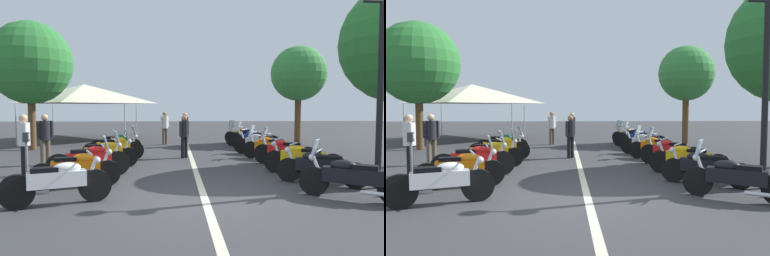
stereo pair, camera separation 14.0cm
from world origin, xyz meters
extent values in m
plane|color=#38383A|center=(0.00, 0.00, 0.00)|extent=(80.00, 80.00, 0.00)
cube|color=beige|center=(3.96, 0.00, 0.00)|extent=(16.63, 0.16, 0.01)
cylinder|color=black|center=(0.05, 2.20, 0.32)|extent=(0.36, 0.65, 0.65)
cylinder|color=black|center=(-0.46, 3.51, 0.32)|extent=(0.36, 0.65, 0.65)
cube|color=white|center=(-0.21, 2.86, 0.50)|extent=(0.64, 1.09, 0.30)
ellipsoid|color=white|center=(-0.14, 2.69, 0.70)|extent=(0.43, 0.58, 0.22)
cube|color=black|center=(-0.28, 3.06, 0.68)|extent=(0.42, 0.54, 0.12)
cylinder|color=silver|center=(0.02, 2.26, 0.62)|extent=(0.17, 0.30, 0.58)
cylinder|color=silver|center=(0.01, 2.30, 0.98)|extent=(0.59, 0.26, 0.04)
sphere|color=silver|center=(0.06, 2.16, 0.82)|extent=(0.14, 0.14, 0.14)
cylinder|color=silver|center=(-0.19, 3.31, 0.23)|extent=(0.27, 0.54, 0.08)
cylinder|color=black|center=(1.44, 2.22, 0.31)|extent=(0.31, 0.63, 0.62)
cylinder|color=black|center=(1.04, 3.59, 0.31)|extent=(0.31, 0.63, 0.62)
cube|color=orange|center=(1.24, 2.91, 0.49)|extent=(0.58, 1.12, 0.30)
ellipsoid|color=orange|center=(1.29, 2.73, 0.69)|extent=(0.40, 0.57, 0.22)
cube|color=black|center=(1.18, 3.12, 0.67)|extent=(0.39, 0.53, 0.12)
cylinder|color=silver|center=(1.43, 2.28, 0.61)|extent=(0.15, 0.30, 0.58)
cylinder|color=silver|center=(1.41, 2.32, 0.97)|extent=(0.61, 0.21, 0.04)
sphere|color=silver|center=(1.46, 2.17, 0.81)|extent=(0.14, 0.14, 0.14)
cylinder|color=silver|center=(1.29, 3.37, 0.22)|extent=(0.23, 0.55, 0.08)
cube|color=silver|center=(1.44, 2.24, 1.04)|extent=(0.38, 0.22, 0.32)
cylinder|color=black|center=(2.78, 2.19, 0.34)|extent=(0.37, 0.68, 0.67)
cylinder|color=black|center=(2.22, 3.62, 0.34)|extent=(0.37, 0.68, 0.67)
cube|color=red|center=(2.50, 2.91, 0.52)|extent=(0.68, 1.18, 0.30)
ellipsoid|color=red|center=(2.56, 2.74, 0.72)|extent=(0.43, 0.58, 0.22)
cube|color=black|center=(2.42, 3.11, 0.70)|extent=(0.42, 0.54, 0.12)
cylinder|color=silver|center=(2.75, 2.25, 0.64)|extent=(0.17, 0.30, 0.58)
cylinder|color=silver|center=(2.74, 2.29, 1.00)|extent=(0.59, 0.26, 0.04)
sphere|color=silver|center=(2.79, 2.15, 0.84)|extent=(0.14, 0.14, 0.14)
cylinder|color=silver|center=(2.50, 3.40, 0.23)|extent=(0.27, 0.54, 0.08)
cube|color=silver|center=(2.77, 2.21, 1.07)|extent=(0.38, 0.24, 0.32)
cylinder|color=black|center=(4.15, 2.08, 0.30)|extent=(0.28, 0.62, 0.61)
cylinder|color=black|center=(3.79, 3.56, 0.30)|extent=(0.28, 0.62, 0.61)
cube|color=#EAB214|center=(3.97, 2.82, 0.48)|extent=(0.55, 1.18, 0.30)
ellipsoid|color=#EAB214|center=(4.02, 2.65, 0.68)|extent=(0.38, 0.57, 0.22)
cube|color=black|center=(3.92, 3.03, 0.66)|extent=(0.37, 0.53, 0.12)
cylinder|color=silver|center=(4.14, 2.14, 0.60)|extent=(0.14, 0.30, 0.58)
cylinder|color=silver|center=(4.13, 2.18, 0.96)|extent=(0.61, 0.19, 0.04)
sphere|color=silver|center=(4.16, 2.04, 0.80)|extent=(0.14, 0.14, 0.14)
cylinder|color=silver|center=(4.04, 3.30, 0.21)|extent=(0.21, 0.55, 0.08)
cube|color=silver|center=(4.15, 2.10, 1.03)|extent=(0.38, 0.20, 0.32)
cylinder|color=black|center=(5.67, 2.05, 0.33)|extent=(0.33, 0.66, 0.65)
cylinder|color=black|center=(5.23, 3.47, 0.33)|extent=(0.33, 0.66, 0.65)
cube|color=#EAB214|center=(5.45, 2.76, 0.51)|extent=(0.60, 1.16, 0.30)
ellipsoid|color=#EAB214|center=(5.50, 2.59, 0.71)|extent=(0.40, 0.57, 0.22)
cube|color=black|center=(5.38, 2.97, 0.69)|extent=(0.39, 0.54, 0.12)
cylinder|color=silver|center=(5.65, 2.11, 0.63)|extent=(0.15, 0.30, 0.58)
cylinder|color=silver|center=(5.64, 2.15, 0.99)|extent=(0.60, 0.22, 0.04)
sphere|color=silver|center=(5.69, 2.00, 0.83)|extent=(0.14, 0.14, 0.14)
cylinder|color=silver|center=(5.49, 3.24, 0.23)|extent=(0.24, 0.55, 0.08)
cube|color=silver|center=(5.66, 2.07, 1.06)|extent=(0.38, 0.22, 0.32)
cylinder|color=black|center=(6.98, 2.24, 0.32)|extent=(0.29, 0.65, 0.64)
cylinder|color=black|center=(6.64, 3.58, 0.32)|extent=(0.29, 0.65, 0.64)
cube|color=#0C592D|center=(6.81, 2.91, 0.50)|extent=(0.53, 1.09, 0.30)
ellipsoid|color=#0C592D|center=(6.86, 2.73, 0.70)|extent=(0.38, 0.57, 0.22)
cube|color=black|center=(6.76, 3.12, 0.68)|extent=(0.37, 0.53, 0.12)
cylinder|color=silver|center=(6.97, 2.30, 0.62)|extent=(0.14, 0.30, 0.58)
cylinder|color=silver|center=(6.96, 2.34, 0.98)|extent=(0.61, 0.19, 0.04)
sphere|color=silver|center=(6.99, 2.19, 0.82)|extent=(0.14, 0.14, 0.14)
cylinder|color=silver|center=(6.88, 3.35, 0.22)|extent=(0.21, 0.55, 0.08)
cube|color=silver|center=(6.98, 2.26, 1.05)|extent=(0.38, 0.21, 0.32)
cylinder|color=black|center=(0.31, -2.36, 0.31)|extent=(0.46, 0.59, 0.62)
cube|color=black|center=(-0.10, -2.98, 0.49)|extent=(0.86, 1.10, 0.30)
ellipsoid|color=black|center=(0.00, -2.83, 0.69)|extent=(0.50, 0.58, 0.22)
cube|color=black|center=(-0.22, -3.16, 0.67)|extent=(0.48, 0.54, 0.12)
cylinder|color=silver|center=(0.28, -2.41, 0.61)|extent=(0.22, 0.28, 0.58)
cylinder|color=silver|center=(0.26, -2.44, 0.97)|extent=(0.54, 0.38, 0.04)
sphere|color=silver|center=(0.34, -2.31, 0.81)|extent=(0.14, 0.14, 0.14)
cylinder|color=silver|center=(-0.50, -3.25, 0.22)|extent=(0.37, 0.50, 0.08)
cube|color=silver|center=(0.30, -2.37, 1.04)|extent=(0.37, 0.30, 0.32)
cylinder|color=black|center=(1.67, -2.26, 0.30)|extent=(0.44, 0.58, 0.60)
cylinder|color=black|center=(0.85, -3.54, 0.30)|extent=(0.44, 0.58, 0.60)
cube|color=black|center=(1.26, -2.90, 0.48)|extent=(0.86, 1.13, 0.30)
ellipsoid|color=black|center=(1.36, -2.75, 0.68)|extent=(0.50, 0.58, 0.22)
cube|color=black|center=(1.14, -3.09, 0.66)|extent=(0.48, 0.54, 0.12)
cylinder|color=silver|center=(1.64, -2.31, 0.60)|extent=(0.21, 0.28, 0.58)
cylinder|color=silver|center=(1.62, -2.35, 0.96)|extent=(0.54, 0.37, 0.04)
sphere|color=silver|center=(1.70, -2.22, 0.80)|extent=(0.14, 0.14, 0.14)
cylinder|color=silver|center=(0.86, -3.19, 0.21)|extent=(0.36, 0.51, 0.08)
cylinder|color=black|center=(2.94, -2.28, 0.32)|extent=(0.46, 0.61, 0.64)
cylinder|color=black|center=(2.12, -3.59, 0.32)|extent=(0.46, 0.61, 0.64)
cube|color=#EAB214|center=(2.53, -2.93, 0.50)|extent=(0.86, 1.15, 0.30)
ellipsoid|color=#EAB214|center=(2.63, -2.78, 0.70)|extent=(0.50, 0.58, 0.22)
cube|color=black|center=(2.41, -3.12, 0.68)|extent=(0.48, 0.54, 0.12)
cylinder|color=silver|center=(2.91, -2.33, 0.62)|extent=(0.21, 0.28, 0.58)
cylinder|color=silver|center=(2.89, -2.36, 0.98)|extent=(0.55, 0.36, 0.04)
sphere|color=silver|center=(2.97, -2.24, 0.82)|extent=(0.14, 0.14, 0.14)
cylinder|color=silver|center=(2.13, -3.23, 0.22)|extent=(0.36, 0.51, 0.08)
cylinder|color=black|center=(4.51, -2.34, 0.33)|extent=(0.51, 0.61, 0.66)
cylinder|color=black|center=(3.63, -3.49, 0.33)|extent=(0.51, 0.61, 0.66)
cube|color=red|center=(4.07, -2.92, 0.51)|extent=(0.89, 1.04, 0.30)
ellipsoid|color=red|center=(4.18, -2.77, 0.71)|extent=(0.52, 0.57, 0.22)
cube|color=black|center=(3.94, -3.09, 0.69)|extent=(0.50, 0.54, 0.12)
cylinder|color=silver|center=(4.47, -2.39, 0.63)|extent=(0.23, 0.27, 0.58)
cylinder|color=silver|center=(4.45, -2.42, 0.99)|extent=(0.52, 0.41, 0.04)
sphere|color=silver|center=(4.54, -2.30, 0.83)|extent=(0.14, 0.14, 0.14)
cylinder|color=silver|center=(3.66, -3.15, 0.23)|extent=(0.40, 0.49, 0.08)
cube|color=silver|center=(4.50, -2.36, 1.06)|extent=(0.36, 0.32, 0.32)
cylinder|color=black|center=(5.81, -2.21, 0.31)|extent=(0.45, 0.60, 0.62)
cylinder|color=black|center=(5.06, -3.40, 0.31)|extent=(0.45, 0.60, 0.62)
cube|color=orange|center=(5.44, -2.81, 0.49)|extent=(0.81, 1.06, 0.30)
ellipsoid|color=orange|center=(5.53, -2.65, 0.69)|extent=(0.50, 0.58, 0.22)
cube|color=black|center=(5.32, -2.99, 0.67)|extent=(0.48, 0.54, 0.12)
cylinder|color=silver|center=(5.78, -2.26, 0.61)|extent=(0.21, 0.28, 0.58)
cylinder|color=silver|center=(5.76, -2.29, 0.97)|extent=(0.55, 0.36, 0.04)
sphere|color=silver|center=(5.84, -2.16, 0.81)|extent=(0.14, 0.14, 0.14)
cylinder|color=silver|center=(5.06, -3.07, 0.22)|extent=(0.36, 0.51, 0.08)
cube|color=silver|center=(5.80, -2.22, 1.04)|extent=(0.37, 0.29, 0.32)
cylinder|color=black|center=(7.06, -2.10, 0.32)|extent=(0.44, 0.63, 0.64)
cylinder|color=black|center=(6.29, -3.43, 0.32)|extent=(0.44, 0.63, 0.64)
cube|color=silver|center=(6.67, -2.77, 0.50)|extent=(0.83, 1.15, 0.30)
ellipsoid|color=silver|center=(6.77, -2.61, 0.70)|extent=(0.49, 0.58, 0.22)
cube|color=black|center=(6.56, -2.96, 0.68)|extent=(0.47, 0.55, 0.12)
cylinder|color=silver|center=(7.03, -2.16, 0.62)|extent=(0.21, 0.29, 0.58)
cylinder|color=silver|center=(7.01, -2.19, 0.98)|extent=(0.56, 0.35, 0.04)
sphere|color=silver|center=(7.09, -2.06, 0.82)|extent=(0.14, 0.14, 0.14)
cylinder|color=silver|center=(6.29, -3.07, 0.22)|extent=(0.35, 0.52, 0.08)
cylinder|color=black|center=(8.49, -2.25, 0.34)|extent=(0.45, 0.66, 0.68)
cylinder|color=black|center=(7.78, -3.57, 0.34)|extent=(0.45, 0.66, 0.68)
cube|color=navy|center=(8.14, -2.91, 0.52)|extent=(0.79, 1.14, 0.30)
ellipsoid|color=navy|center=(8.22, -2.75, 0.72)|extent=(0.48, 0.58, 0.22)
cube|color=black|center=(8.03, -3.10, 0.70)|extent=(0.46, 0.55, 0.12)
cylinder|color=silver|center=(8.47, -2.30, 0.64)|extent=(0.20, 0.29, 0.58)
cylinder|color=silver|center=(8.45, -2.34, 1.00)|extent=(0.56, 0.33, 0.04)
sphere|color=silver|center=(8.52, -2.21, 0.84)|extent=(0.14, 0.14, 0.14)
cylinder|color=silver|center=(7.77, -3.22, 0.24)|extent=(0.33, 0.52, 0.08)
cube|color=silver|center=(8.48, -2.27, 1.07)|extent=(0.37, 0.28, 0.32)
cylinder|color=black|center=(9.91, -2.18, 0.34)|extent=(0.46, 0.65, 0.67)
cylinder|color=black|center=(9.16, -3.48, 0.34)|extent=(0.46, 0.65, 0.67)
cube|color=black|center=(9.53, -2.83, 0.52)|extent=(0.82, 1.13, 0.30)
ellipsoid|color=black|center=(9.62, -2.68, 0.72)|extent=(0.49, 0.58, 0.22)
cube|color=black|center=(9.42, -3.02, 0.70)|extent=(0.47, 0.55, 0.12)
cylinder|color=silver|center=(9.88, -2.23, 0.64)|extent=(0.21, 0.29, 0.58)
cylinder|color=silver|center=(9.86, -2.27, 1.00)|extent=(0.56, 0.35, 0.04)
sphere|color=silver|center=(9.94, -2.14, 0.84)|extent=(0.14, 0.14, 0.14)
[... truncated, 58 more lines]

